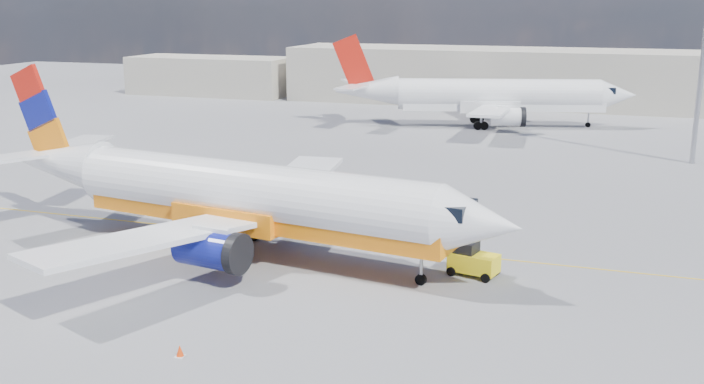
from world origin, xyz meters
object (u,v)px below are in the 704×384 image
(gse_tug, at_px, (472,260))
(traffic_cone, at_px, (180,351))
(second_jet, at_px, (488,96))
(main_jet, at_px, (237,195))

(gse_tug, distance_m, traffic_cone, 17.50)
(second_jet, height_order, gse_tug, second_jet)
(main_jet, xyz_separation_m, second_jet, (6.52, 53.78, 0.04))
(main_jet, xyz_separation_m, gse_tug, (14.10, 0.62, -2.73))
(main_jet, height_order, second_jet, second_jet)
(main_jet, distance_m, traffic_cone, 14.60)
(main_jet, relative_size, gse_tug, 12.33)
(gse_tug, bearing_deg, main_jet, -163.93)
(second_jet, xyz_separation_m, gse_tug, (7.57, -53.16, -2.78))
(traffic_cone, bearing_deg, gse_tug, 54.64)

